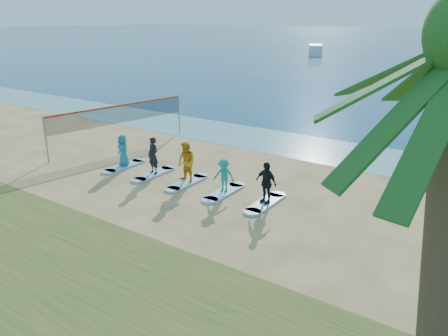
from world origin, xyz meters
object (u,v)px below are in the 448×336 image
Objects in this scene: student_1 at (153,156)px; student_3 at (224,175)px; surfboard_3 at (224,192)px; student_2 at (187,162)px; surfboard_4 at (265,203)px; student_4 at (266,182)px; surfboard_0 at (124,166)px; volleyball_net at (119,115)px; surfboard_1 at (154,174)px; surfboard_2 at (187,183)px; student_0 at (123,150)px; boat_offshore_a at (315,55)px.

student_1 reaches higher than student_3.
student_2 is at bearing 180.00° from surfboard_3.
student_2 is 4.28m from surfboard_4.
surfboard_4 is at bearing 0.00° from student_4.
surfboard_0 is 1.16× the size of student_2.
student_4 is at bearing -13.14° from volleyball_net.
surfboard_1 is 1.47× the size of student_3.
student_1 is 0.82× the size of surfboard_2.
surfboard_3 is at bearing 17.28° from student_0.
student_0 is 0.74× the size of surfboard_1.
surfboard_2 is at bearing -169.42° from student_4.
student_3 is (25.92, -69.94, 0.84)m from boat_offshore_a.
surfboard_3 is at bearing 180.00° from surfboard_4.
student_0 reaches higher than surfboard_4.
student_1 is 2.29m from surfboard_2.
surfboard_4 is (2.08, 0.00, -0.79)m from student_3.
surfboard_1 is (21.75, -69.94, 0.04)m from boat_offshore_a.
surfboard_2 is (2.08, 0.00, 0.00)m from surfboard_1.
student_2 is at bearing 168.51° from student_3.
student_1 reaches higher than student_4.
student_4 is at bearing 0.00° from surfboard_2.
boat_offshore_a is at bearing 103.88° from volleyball_net.
surfboard_2 is 2.08m from surfboard_3.
surfboard_0 and surfboard_4 have the same top height.
surfboard_2 and surfboard_4 have the same top height.
surfboard_3 and surfboard_4 have the same top height.
surfboard_2 is (23.84, -69.94, 0.04)m from boat_offshore_a.
student_1 is 1.03× the size of student_4.
student_2 is (4.16, 0.00, 0.99)m from surfboard_0.
student_3 is (2.08, 0.00, -0.20)m from student_2.
volleyball_net is 4.16m from student_0.
student_0 is (0.00, 0.00, 0.86)m from surfboard_0.
surfboard_4 is (6.24, 0.00, -0.95)m from student_1.
surfboard_2 is 1.00× the size of surfboard_4.
surfboard_2 is (4.16, 0.00, -0.86)m from student_0.
surfboard_0 is 1.35× the size of student_0.
volleyball_net is 4.07× the size of surfboard_3.
surfboard_2 is at bearing 17.28° from student_0.
boat_offshore_a reaches higher than surfboard_2.
student_2 is 1.27× the size of student_3.
surfboard_3 is at bearing 10.15° from student_1.
surfboard_3 is at bearing 0.00° from surfboard_0.
surfboard_1 is 1.16× the size of student_2.
student_0 is 0.74× the size of surfboard_2.
surfboard_2 is 1.47× the size of student_3.
surfboard_0 and surfboard_1 have the same top height.
student_4 reaches higher than student_3.
student_1 is (2.08, 0.00, 0.09)m from student_0.
volleyball_net is at bearing 152.57° from student_3.
surfboard_1 is 1.00× the size of surfboard_4.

